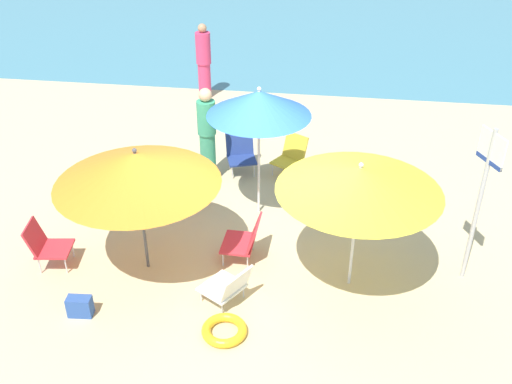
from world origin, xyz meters
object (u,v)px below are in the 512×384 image
at_px(beach_chair_b, 241,152).
at_px(beach_chair_f, 228,286).
at_px(umbrella_orange, 136,168).
at_px(beach_chair_a, 179,179).
at_px(person_a, 207,135).
at_px(person_b, 330,179).
at_px(beach_chair_c, 246,239).
at_px(umbrella_yellow, 360,179).
at_px(umbrella_blue, 259,103).
at_px(warning_sign, 483,185).
at_px(beach_chair_e, 291,155).
at_px(person_c, 204,61).
at_px(swim_ring, 224,330).
at_px(beach_chair_d, 46,244).
at_px(beach_bag, 80,306).

bearing_deg(beach_chair_b, beach_chair_f, -11.40).
height_order(umbrella_orange, beach_chair_a, umbrella_orange).
bearing_deg(beach_chair_f, person_a, -41.73).
bearing_deg(beach_chair_b, person_b, 42.99).
bearing_deg(beach_chair_c, person_a, -63.69).
bearing_deg(beach_chair_a, umbrella_yellow, -31.34).
height_order(umbrella_blue, beach_chair_a, umbrella_blue).
xyz_separation_m(umbrella_blue, warning_sign, (2.98, -1.20, -0.42)).
height_order(beach_chair_e, person_c, person_c).
bearing_deg(beach_chair_e, swim_ring, 25.22).
height_order(beach_chair_b, beach_chair_d, beach_chair_b).
xyz_separation_m(beach_chair_f, person_a, (-0.91, 3.06, 0.58)).
bearing_deg(swim_ring, warning_sign, 26.96).
height_order(umbrella_orange, warning_sign, warning_sign).
height_order(beach_chair_e, person_a, person_a).
bearing_deg(beach_chair_c, beach_chair_f, 86.94).
bearing_deg(umbrella_yellow, umbrella_blue, 132.58).
xyz_separation_m(umbrella_blue, person_a, (-1.00, 0.87, -1.00)).
bearing_deg(umbrella_orange, person_a, 82.15).
relative_size(warning_sign, swim_ring, 3.99).
height_order(beach_chair_a, beach_bag, beach_chair_a).
bearing_deg(umbrella_blue, warning_sign, -21.99).
distance_m(umbrella_yellow, beach_chair_a, 3.57).
distance_m(umbrella_blue, beach_bag, 3.69).
height_order(warning_sign, beach_bag, warning_sign).
height_order(umbrella_yellow, beach_chair_b, umbrella_yellow).
bearing_deg(person_b, warning_sign, -177.50).
xyz_separation_m(beach_chair_c, person_c, (-1.87, 5.83, 0.51)).
bearing_deg(umbrella_yellow, person_c, 118.34).
height_order(person_b, beach_bag, person_b).
distance_m(person_a, person_c, 3.83).
bearing_deg(beach_chair_b, person_c, -175.47).
distance_m(umbrella_orange, beach_chair_d, 1.84).
height_order(umbrella_yellow, beach_chair_a, umbrella_yellow).
bearing_deg(beach_chair_e, beach_chair_a, -26.61).
height_order(beach_chair_b, beach_bag, beach_chair_b).
bearing_deg(person_a, beach_chair_f, -143.68).
height_order(umbrella_blue, person_b, umbrella_blue).
relative_size(umbrella_blue, person_b, 2.34).
bearing_deg(beach_chair_a, beach_chair_d, -122.29).
distance_m(umbrella_orange, beach_chair_a, 2.23).
relative_size(umbrella_orange, beach_chair_f, 2.93).
distance_m(umbrella_blue, person_b, 1.84).
bearing_deg(beach_chair_c, person_c, -70.90).
relative_size(beach_chair_d, beach_chair_e, 0.98).
bearing_deg(warning_sign, umbrella_orange, 160.62).
xyz_separation_m(beach_chair_a, warning_sign, (4.33, -1.45, 1.10)).
distance_m(beach_chair_a, warning_sign, 4.69).
relative_size(beach_chair_b, person_c, 0.40).
relative_size(umbrella_orange, person_b, 2.38).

